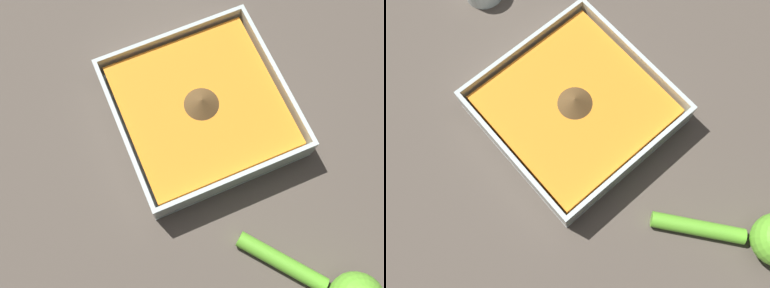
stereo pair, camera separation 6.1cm
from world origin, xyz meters
The scene contains 3 objects.
ground_plane centered at (0.00, 0.00, 0.00)m, with size 4.00×4.00×0.00m, color brown.
square_dish centered at (-0.01, 0.03, 0.02)m, with size 0.23×0.23×0.05m.
lemon_squeezer centered at (-0.31, -0.03, 0.03)m, with size 0.16×0.14×0.07m.
Camera 2 is at (-0.20, 0.19, 0.60)m, focal length 42.00 mm.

